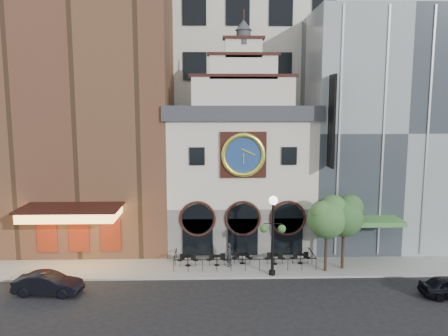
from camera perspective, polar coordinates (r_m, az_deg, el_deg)
name	(u,v)px	position (r m, az deg, el deg)	size (l,w,h in m)	color
ground	(246,279)	(32.33, 2.96, -14.29)	(120.00, 120.00, 0.00)	black
sidewalk	(244,266)	(34.62, 2.62, -12.61)	(44.00, 5.00, 0.15)	gray
clock_building	(240,171)	(38.12, 2.09, -0.40)	(12.60, 8.78, 18.65)	#605E5B
theater_building	(94,103)	(41.13, -16.65, 8.16)	(14.00, 15.60, 25.00)	brown
retail_building	(379,130)	(42.75, 19.63, 4.71)	(14.00, 14.40, 20.00)	gray
office_tower	(233,36)	(50.46, 1.23, 16.84)	(20.00, 16.00, 40.00)	silver
cafe_railing	(244,259)	(34.44, 2.62, -11.79)	(10.60, 2.60, 0.90)	black
bistro_0	(188,260)	(34.29, -4.75, -11.87)	(1.58, 0.68, 0.90)	black
bistro_1	(217,259)	(34.27, -0.92, -11.86)	(1.58, 0.68, 0.90)	black
bistro_2	(242,258)	(34.64, 2.40, -11.65)	(1.58, 0.68, 0.90)	black
bistro_3	(275,258)	(34.72, 6.65, -11.65)	(1.58, 0.68, 0.90)	black
bistro_4	(300,258)	(35.12, 9.96, -11.48)	(1.58, 0.68, 0.90)	black
car_left	(48,284)	(31.85, -21.99, -13.83)	(1.54, 4.41, 1.45)	black
pedestrian	(229,255)	(33.94, 0.72, -11.25)	(0.67, 0.44, 1.83)	black
lamppost	(273,226)	(31.68, 6.40, -7.60)	(1.87, 0.70, 5.84)	black
tree_left	(345,215)	(33.86, 15.49, -5.93)	(2.92, 2.81, 5.62)	#382619
tree_right	(327,216)	(33.02, 13.37, -6.14)	(2.95, 2.84, 5.67)	#382619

